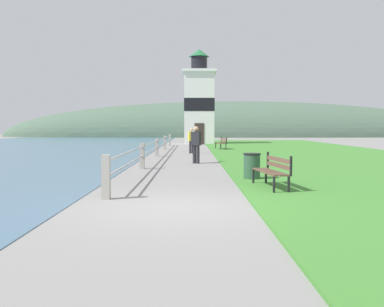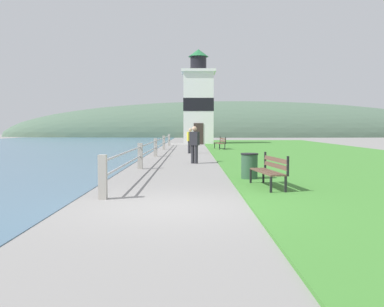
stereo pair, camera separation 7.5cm
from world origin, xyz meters
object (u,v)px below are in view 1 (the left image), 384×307
Objects in this scene: park_bench_midway at (220,142)px; trash_bin at (250,167)px; lighthouse at (197,103)px; person_strolling at (190,140)px; person_by_railing at (194,143)px; park_bench_near at (271,169)px.

park_bench_midway is 17.69m from trash_bin.
lighthouse is 28.68m from trash_bin.
person_by_railing is (0.21, -7.36, 0.06)m from person_strolling.
person_by_railing is at bearing -91.29° from lighthouse.
lighthouse is 22.52m from person_by_railing.
person_by_railing is (-0.50, -22.30, -3.05)m from lighthouse.
park_bench_midway is 11.38m from lighthouse.
trash_bin is (1.15, -28.43, -3.54)m from lighthouse.
lighthouse reaches higher than person_by_railing.
park_bench_midway is at bearing 88.99° from trash_bin.
park_bench_near reaches higher than trash_bin.
person_strolling is at bearing 54.56° from park_bench_midway.
park_bench_midway is at bearing -82.24° from lighthouse.
park_bench_midway is 1.25× the size of person_strolling.
park_bench_midway is at bearing -49.92° from person_strolling.
lighthouse is at bearing -95.10° from park_bench_near.
person_strolling is at bearing -92.74° from lighthouse.
person_by_railing is 6.37m from trash_bin.
person_by_railing is at bearing 105.10° from trash_bin.
person_strolling is 1.87× the size of trash_bin.
person_by_railing is at bearing -84.20° from park_bench_near.
park_bench_near is 1.13× the size of person_by_railing.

